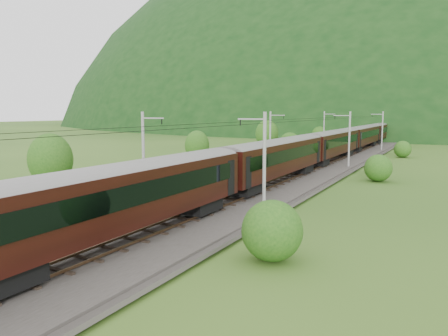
% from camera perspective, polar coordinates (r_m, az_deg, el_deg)
% --- Properties ---
extents(ground, '(600.00, 600.00, 0.00)m').
position_cam_1_polar(ground, '(39.24, -3.19, -4.85)').
color(ground, '#274A17').
rests_on(ground, ground).
extents(railbed, '(14.00, 220.00, 0.30)m').
position_cam_1_polar(railbed, '(47.88, 3.01, -2.42)').
color(railbed, '#38332D').
rests_on(railbed, ground).
extents(track_left, '(2.40, 220.00, 0.27)m').
position_cam_1_polar(track_left, '(48.89, 0.46, -1.95)').
color(track_left, brown).
rests_on(track_left, railbed).
extents(track_right, '(2.40, 220.00, 0.27)m').
position_cam_1_polar(track_right, '(46.90, 5.67, -2.38)').
color(track_right, brown).
rests_on(track_right, railbed).
extents(catenary_left, '(2.54, 192.28, 8.00)m').
position_cam_1_polar(catenary_left, '(69.91, 6.11, 4.25)').
color(catenary_left, gray).
rests_on(catenary_left, railbed).
extents(catenary_right, '(2.54, 192.28, 8.00)m').
position_cam_1_polar(catenary_right, '(66.34, 15.99, 3.83)').
color(catenary_right, gray).
rests_on(catenary_right, railbed).
extents(overhead_wires, '(4.83, 198.00, 0.03)m').
position_cam_1_polar(overhead_wires, '(47.19, 3.07, 5.92)').
color(overhead_wires, black).
rests_on(overhead_wires, ground).
extents(mountain_main, '(504.00, 360.00, 244.00)m').
position_cam_1_polar(mountain_main, '(293.58, 24.17, 5.17)').
color(mountain_main, black).
rests_on(mountain_main, ground).
extents(mountain_ridge, '(336.00, 280.00, 132.00)m').
position_cam_1_polar(mountain_ridge, '(361.08, 5.19, 6.09)').
color(mountain_ridge, black).
rests_on(mountain_ridge, ground).
extents(train, '(3.31, 184.16, 5.76)m').
position_cam_1_polar(train, '(72.54, 14.00, 3.68)').
color(train, black).
rests_on(train, ground).
extents(hazard_post_near, '(0.18, 0.18, 1.70)m').
position_cam_1_polar(hazard_post_near, '(60.11, 7.81, 0.50)').
color(hazard_post_near, red).
rests_on(hazard_post_near, railbed).
extents(hazard_post_far, '(0.14, 0.14, 1.33)m').
position_cam_1_polar(hazard_post_far, '(58.82, 8.68, 0.15)').
color(hazard_post_far, red).
rests_on(hazard_post_far, railbed).
extents(signal, '(0.21, 0.21, 1.89)m').
position_cam_1_polar(signal, '(86.93, 11.98, 2.71)').
color(signal, black).
rests_on(signal, railbed).
extents(vegetation_left, '(11.52, 143.62, 6.59)m').
position_cam_1_polar(vegetation_left, '(60.05, -6.19, 1.81)').
color(vegetation_left, '#1E4D14').
rests_on(vegetation_left, ground).
extents(vegetation_right, '(4.32, 97.37, 3.11)m').
position_cam_1_polar(vegetation_right, '(43.37, 16.69, -2.06)').
color(vegetation_right, '#1E4D14').
rests_on(vegetation_right, ground).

